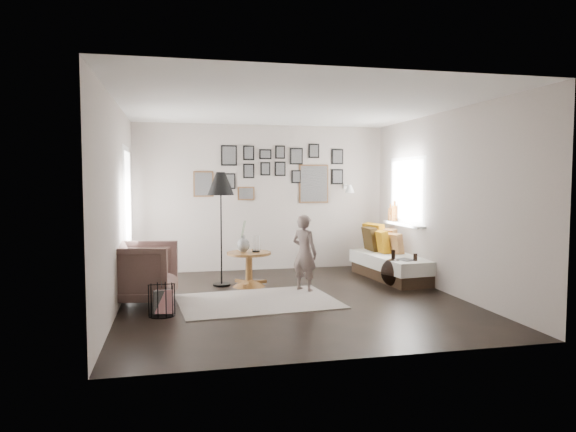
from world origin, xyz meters
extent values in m
plane|color=black|center=(0.00, 0.00, 0.00)|extent=(4.80, 4.80, 0.00)
plane|color=#AC9F96|center=(0.00, 2.40, 1.30)|extent=(4.50, 0.00, 4.50)
plane|color=#AC9F96|center=(0.00, -2.40, 1.30)|extent=(4.50, 0.00, 4.50)
plane|color=#AC9F96|center=(-2.25, 0.00, 1.30)|extent=(0.00, 4.80, 4.80)
plane|color=#AC9F96|center=(2.25, 0.00, 1.30)|extent=(0.00, 4.80, 4.80)
plane|color=white|center=(0.00, 0.00, 2.60)|extent=(4.80, 4.80, 0.00)
plane|color=white|center=(-2.23, 1.20, 1.05)|extent=(0.00, 2.14, 2.14)
plane|color=white|center=(-2.23, 1.20, 1.05)|extent=(0.00, 1.88, 1.88)
plane|color=white|center=(-2.23, 1.20, 1.05)|extent=(0.00, 1.93, 1.93)
plane|color=white|center=(2.23, 1.20, 1.45)|extent=(0.00, 1.30, 1.30)
plane|color=white|center=(2.23, 1.20, 1.45)|extent=(0.00, 1.14, 1.14)
cube|color=white|center=(2.17, 1.20, 0.88)|extent=(0.15, 1.32, 0.04)
cylinder|color=#8C4C14|center=(2.17, 1.55, 1.04)|extent=(0.10, 0.10, 0.28)
cylinder|color=#8C4C14|center=(2.17, 1.72, 1.01)|extent=(0.08, 0.08, 0.22)
cube|color=brown|center=(-1.05, 2.38, 1.55)|extent=(0.35, 0.03, 0.45)
cube|color=black|center=(-1.05, 2.37, 1.55)|extent=(0.30, 0.01, 0.40)
cube|color=black|center=(-0.60, 2.38, 2.05)|extent=(0.28, 0.03, 0.36)
cube|color=black|center=(-0.60, 2.37, 2.05)|extent=(0.23, 0.01, 0.31)
cube|color=black|center=(-0.60, 2.38, 1.60)|extent=(0.22, 0.03, 0.28)
cube|color=black|center=(-0.60, 2.37, 1.60)|extent=(0.17, 0.01, 0.23)
cube|color=black|center=(-0.25, 2.38, 2.10)|extent=(0.20, 0.03, 0.26)
cube|color=black|center=(-0.25, 2.37, 2.10)|extent=(0.15, 0.01, 0.21)
cube|color=black|center=(-0.25, 2.38, 1.78)|extent=(0.20, 0.03, 0.26)
cube|color=black|center=(-0.25, 2.37, 1.78)|extent=(0.15, 0.01, 0.21)
cube|color=black|center=(0.05, 2.38, 2.08)|extent=(0.22, 0.03, 0.18)
cube|color=black|center=(0.05, 2.37, 2.08)|extent=(0.17, 0.01, 0.13)
cube|color=black|center=(0.05, 2.38, 1.82)|extent=(0.18, 0.03, 0.24)
cube|color=black|center=(0.05, 2.37, 1.82)|extent=(0.13, 0.01, 0.19)
cube|color=black|center=(0.32, 2.38, 2.12)|extent=(0.18, 0.03, 0.24)
cube|color=black|center=(0.32, 2.37, 2.12)|extent=(0.13, 0.01, 0.19)
cube|color=black|center=(0.32, 2.38, 1.82)|extent=(0.20, 0.03, 0.26)
cube|color=black|center=(0.32, 2.37, 1.82)|extent=(0.15, 0.01, 0.21)
cube|color=black|center=(0.62, 2.38, 2.05)|extent=(0.24, 0.03, 0.30)
cube|color=black|center=(0.62, 2.37, 2.05)|extent=(0.19, 0.01, 0.25)
cube|color=black|center=(0.62, 2.38, 1.68)|extent=(0.18, 0.03, 0.24)
cube|color=black|center=(0.62, 2.37, 1.68)|extent=(0.13, 0.01, 0.19)
cube|color=brown|center=(0.95, 2.38, 1.55)|extent=(0.55, 0.03, 0.70)
cube|color=black|center=(0.95, 2.37, 1.55)|extent=(0.50, 0.01, 0.65)
cube|color=black|center=(0.95, 2.38, 2.15)|extent=(0.20, 0.03, 0.26)
cube|color=black|center=(0.95, 2.37, 2.15)|extent=(0.15, 0.01, 0.21)
cube|color=black|center=(1.40, 2.38, 2.05)|extent=(0.22, 0.03, 0.28)
cube|color=black|center=(1.40, 2.37, 2.05)|extent=(0.17, 0.01, 0.23)
cube|color=black|center=(1.40, 2.38, 1.68)|extent=(0.22, 0.03, 0.28)
cube|color=black|center=(1.40, 2.37, 1.68)|extent=(0.17, 0.01, 0.23)
cube|color=brown|center=(-0.30, 2.38, 1.38)|extent=(0.30, 0.03, 0.24)
cube|color=black|center=(-0.30, 2.37, 1.38)|extent=(0.25, 0.01, 0.19)
cube|color=white|center=(1.55, 2.37, 1.50)|extent=(0.06, 0.04, 0.10)
cylinder|color=white|center=(1.55, 2.25, 1.52)|extent=(0.02, 0.24, 0.02)
cone|color=white|center=(1.55, 2.12, 1.46)|extent=(0.18, 0.18, 0.14)
cube|color=silver|center=(-0.48, -0.04, 0.01)|extent=(2.19, 1.63, 0.01)
cone|color=brown|center=(-0.46, 0.96, 0.05)|extent=(0.50, 0.50, 0.10)
cylinder|color=brown|center=(-0.46, 0.96, 0.27)|extent=(0.11, 0.11, 0.38)
cylinder|color=brown|center=(-0.46, 0.96, 0.51)|extent=(0.67, 0.67, 0.04)
ellipsoid|color=black|center=(-0.54, 0.98, 0.63)|extent=(0.19, 0.19, 0.21)
cylinder|color=black|center=(-0.54, 0.98, 0.76)|extent=(0.06, 0.06, 0.04)
cylinder|color=black|center=(-0.35, 0.96, 0.54)|extent=(0.12, 0.12, 0.02)
cube|color=black|center=(1.94, 1.04, 0.10)|extent=(0.88, 1.74, 0.19)
cube|color=silver|center=(1.94, 1.04, 0.29)|extent=(0.95, 1.81, 0.21)
cube|color=#B16D0A|center=(1.96, 1.73, 0.62)|extent=(0.32, 0.53, 0.49)
cube|color=#31230F|center=(1.84, 1.64, 0.59)|extent=(0.20, 0.44, 0.44)
cube|color=brown|center=(2.07, 1.50, 0.58)|extent=(0.35, 0.47, 0.42)
cube|color=#B16D0A|center=(1.89, 1.38, 0.57)|extent=(0.20, 0.41, 0.40)
cube|color=brown|center=(2.03, 1.22, 0.55)|extent=(0.29, 0.41, 0.37)
cube|color=black|center=(1.89, 0.49, 0.40)|extent=(0.26, 0.31, 0.01)
imported|color=brown|center=(-2.00, 0.21, 0.40)|extent=(1.01, 0.99, 0.81)
cube|color=white|center=(-2.00, 0.26, 0.48)|extent=(0.43, 0.44, 0.17)
cylinder|color=black|center=(-0.86, 1.12, 0.01)|extent=(0.27, 0.27, 0.03)
cylinder|color=black|center=(-0.86, 1.12, 0.77)|extent=(0.02, 0.02, 1.55)
cone|color=black|center=(-0.86, 1.12, 1.56)|extent=(0.41, 0.41, 0.35)
cube|color=black|center=(-1.71, -0.49, 0.17)|extent=(0.22, 0.16, 0.29)
cube|color=white|center=(-1.68, -0.51, 0.17)|extent=(0.22, 0.10, 0.29)
ellipsoid|color=black|center=(1.70, 0.51, 0.21)|extent=(0.37, 0.37, 0.43)
cylinder|color=black|center=(1.70, 0.51, 0.49)|extent=(0.06, 0.06, 0.13)
ellipsoid|color=black|center=(2.00, 0.39, 0.19)|extent=(0.33, 0.33, 0.38)
cylinder|color=black|center=(2.00, 0.39, 0.44)|extent=(0.06, 0.06, 0.13)
imported|color=#665551|center=(0.29, 0.47, 0.56)|extent=(0.47, 0.48, 1.12)
camera|label=1|loc=(-1.54, -6.71, 1.62)|focal=32.00mm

